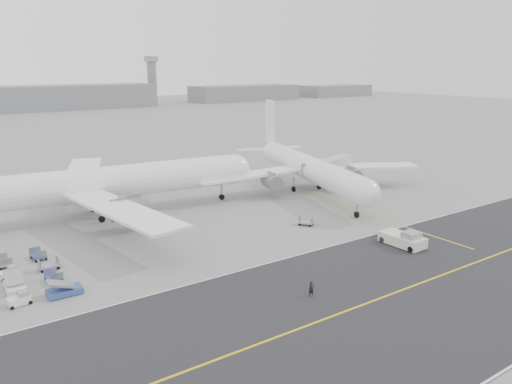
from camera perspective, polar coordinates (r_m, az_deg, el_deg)
ground at (r=68.74m, az=-1.20°, el=-7.97°), size 700.00×700.00×0.00m
taxiway at (r=59.24m, az=12.86°, el=-12.18°), size 220.00×59.00×0.03m
horizon_buildings at (r=320.89m, az=-22.98°, el=8.62°), size 520.00×28.00×28.00m
control_tower at (r=345.71m, az=-11.79°, el=12.48°), size 7.00×7.00×31.25m
airliner_a at (r=91.02m, az=-17.70°, el=0.88°), size 59.75×58.84×20.62m
airliner_b at (r=105.70m, az=5.90°, el=2.83°), size 48.91×50.01×17.61m
pushback_tug at (r=77.21m, az=16.50°, el=-5.20°), size 3.51×8.83×2.51m
jet_bridge at (r=108.55m, az=8.41°, el=2.79°), size 17.47×8.21×6.57m
stray_dolly at (r=84.06m, az=5.72°, el=-3.80°), size 2.58×2.82×1.48m
ground_crew_a at (r=59.04m, az=6.34°, el=-10.95°), size 0.76×0.56×1.92m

